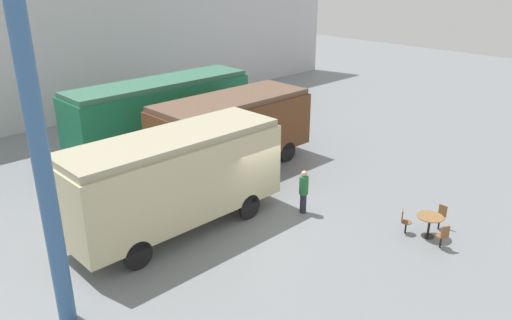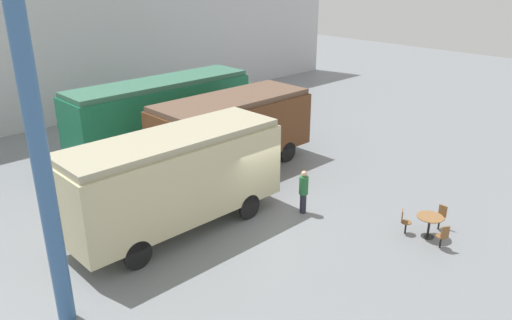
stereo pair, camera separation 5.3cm
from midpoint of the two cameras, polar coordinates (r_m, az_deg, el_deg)
name	(u,v)px [view 1 (the left image)]	position (r m, az deg, el deg)	size (l,w,h in m)	color
ground_plane	(263,211)	(18.87, 0.74, -5.79)	(80.00, 80.00, 0.00)	gray
backdrop_wall	(63,44)	(30.36, -21.22, 12.28)	(44.00, 0.15, 9.00)	silver
streamlined_locomotive	(175,105)	(25.83, -9.36, 6.27)	(11.54, 2.52, 3.35)	#196B47
passenger_coach_wooden	(232,126)	(22.28, -2.83, 3.88)	(7.36, 2.88, 3.24)	brown
passenger_coach_vintage	(175,176)	(17.01, -9.37, -1.79)	(7.69, 2.55, 3.46)	beige
cafe_table_near	(430,220)	(17.88, 19.16, -6.54)	(0.88, 0.88, 0.77)	black
cafe_chair_0	(441,215)	(18.59, 20.32, -5.95)	(0.36, 0.36, 0.87)	black
cafe_chair_1	(404,220)	(17.88, 16.52, -6.58)	(0.39, 0.40, 0.87)	black
cafe_chair_2	(443,235)	(17.34, 20.52, -8.04)	(0.39, 0.40, 0.87)	black
visitor_person	(304,190)	(18.41, 5.38, -3.45)	(0.34, 0.34, 1.68)	#262633
support_pillar	(45,179)	(12.61, -23.13, -2.04)	(0.44, 0.44, 8.00)	#386093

